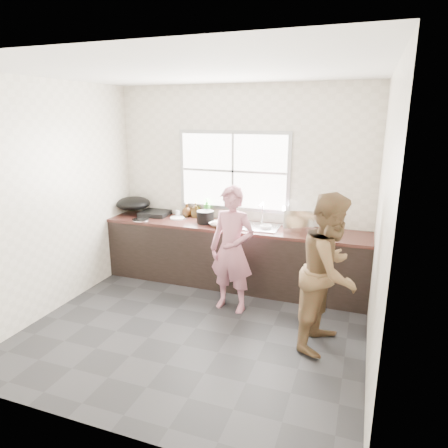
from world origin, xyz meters
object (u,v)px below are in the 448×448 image
(cutting_board, at_px, (225,224))
(bowl_held, at_px, (266,227))
(person_side, at_px, (330,272))
(bowl_crabs, at_px, (292,228))
(black_pot, at_px, (205,217))
(plate_food, at_px, (177,218))
(glass_jar, at_px, (178,214))
(dish_rack, at_px, (298,219))
(bottle_brown_tall, at_px, (196,211))
(bottle_brown_short, at_px, (187,210))
(pot_lid_right, at_px, (179,217))
(bowl_mince, at_px, (218,224))
(bottle_green, at_px, (207,208))
(pot_lid_left, at_px, (141,220))
(burner, at_px, (155,213))
(woman, at_px, (232,254))
(wok, at_px, (133,203))

(cutting_board, relative_size, bowl_held, 2.07)
(person_side, distance_m, bowl_crabs, 1.26)
(black_pot, height_order, plate_food, black_pot)
(bowl_crabs, xyz_separation_m, glass_jar, (-1.70, 0.16, 0.02))
(bowl_held, distance_m, dish_rack, 0.42)
(bowl_held, height_order, bottle_brown_tall, bottle_brown_tall)
(bowl_crabs, height_order, bottle_brown_short, bottle_brown_short)
(person_side, relative_size, pot_lid_right, 6.22)
(bowl_mince, bearing_deg, bottle_green, 129.80)
(bowl_crabs, bearing_deg, bowl_held, -173.89)
(bowl_mince, bearing_deg, bowl_held, 8.99)
(black_pot, height_order, pot_lid_left, black_pot)
(bowl_crabs, distance_m, pot_lid_right, 1.66)
(plate_food, bearing_deg, bottle_brown_short, 66.20)
(glass_jar, relative_size, pot_lid_right, 0.36)
(bowl_mince, bearing_deg, bottle_brown_short, 149.76)
(person_side, xyz_separation_m, pot_lid_right, (-2.25, 1.22, 0.07))
(black_pot, bearing_deg, bottle_brown_tall, 134.91)
(cutting_board, height_order, bowl_mince, bowl_mince)
(person_side, xyz_separation_m, dish_rack, (-0.52, 1.15, 0.21))
(bowl_mince, relative_size, bowl_held, 1.12)
(cutting_board, distance_m, bowl_held, 0.56)
(person_side, distance_m, glass_jar, 2.62)
(bottle_brown_short, bearing_deg, bottle_green, 0.00)
(burner, bearing_deg, glass_jar, 3.89)
(pot_lid_right, bearing_deg, bottle_green, 15.86)
(woman, distance_m, wok, 2.03)
(plate_food, height_order, dish_rack, dish_rack)
(bowl_crabs, height_order, plate_food, bowl_crabs)
(wok, distance_m, dish_rack, 2.49)
(bowl_mince, relative_size, wok, 0.43)
(black_pot, height_order, wok, wok)
(dish_rack, bearing_deg, pot_lid_left, 171.33)
(burner, bearing_deg, bowl_mince, -13.77)
(bowl_held, bearing_deg, person_side, -49.25)
(person_side, relative_size, bowl_held, 8.09)
(bowl_mince, xyz_separation_m, bottle_brown_short, (-0.62, 0.36, 0.06))
(cutting_board, height_order, dish_rack, dish_rack)
(plate_food, bearing_deg, dish_rack, -0.36)
(cutting_board, relative_size, bowl_crabs, 2.30)
(plate_food, xyz_separation_m, pot_lid_left, (-0.45, -0.25, -0.00))
(pot_lid_left, bearing_deg, bottle_green, 26.32)
(cutting_board, height_order, glass_jar, glass_jar)
(cutting_board, xyz_separation_m, bottle_green, (-0.37, 0.26, 0.12))
(bowl_mince, distance_m, pot_lid_left, 1.15)
(glass_jar, height_order, pot_lid_right, glass_jar)
(person_side, relative_size, glass_jar, 17.25)
(bottle_brown_tall, relative_size, pot_lid_left, 0.83)
(dish_rack, relative_size, pot_lid_left, 1.61)
(person_side, xyz_separation_m, cutting_board, (-1.49, 1.07, 0.08))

